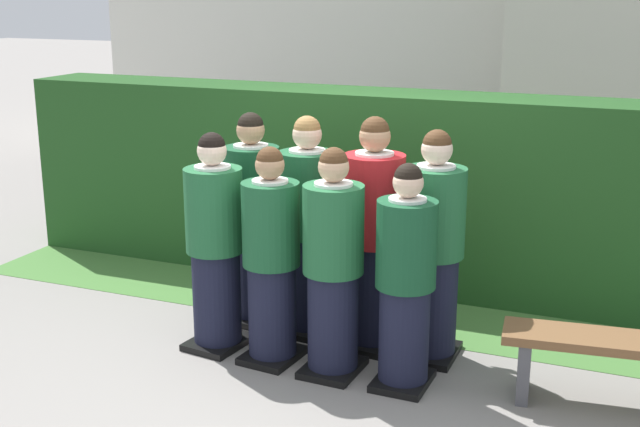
{
  "coord_description": "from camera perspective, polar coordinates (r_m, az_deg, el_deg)",
  "views": [
    {
      "loc": [
        2.2,
        -5.04,
        2.62
      ],
      "look_at": [
        0.0,
        0.28,
        1.05
      ],
      "focal_mm": 46.96,
      "sensor_mm": 36.0,
      "label": 1
    }
  ],
  "objects": [
    {
      "name": "student_front_row_0",
      "position": [
        6.16,
        -7.15,
        -2.31
      ],
      "size": [
        0.43,
        0.51,
        1.62
      ],
      "color": "black",
      "rests_on": "ground"
    },
    {
      "name": "student_front_row_2",
      "position": [
        5.7,
        0.9,
        -3.78
      ],
      "size": [
        0.42,
        0.51,
        1.6
      ],
      "color": "black",
      "rests_on": "ground"
    },
    {
      "name": "hedge",
      "position": [
        7.5,
        4.79,
        1.67
      ],
      "size": [
        7.21,
        0.7,
        1.73
      ],
      "color": "#214C1E",
      "rests_on": "ground"
    },
    {
      "name": "ground_plane",
      "position": [
        6.09,
        -1.03,
        -10.24
      ],
      "size": [
        60.0,
        60.0,
        0.0
      ],
      "primitive_type": "plane",
      "color": "gray"
    },
    {
      "name": "student_front_row_3",
      "position": [
        5.55,
        5.84,
        -4.74
      ],
      "size": [
        0.4,
        0.49,
        1.54
      ],
      "color": "black",
      "rests_on": "ground"
    },
    {
      "name": "student_front_row_1",
      "position": [
        5.9,
        -3.35,
        -3.29
      ],
      "size": [
        0.41,
        0.48,
        1.57
      ],
      "color": "black",
      "rests_on": "ground"
    },
    {
      "name": "student_in_red_blazer",
      "position": [
        6.13,
        3.64,
        -1.77
      ],
      "size": [
        0.46,
        0.54,
        1.73
      ],
      "color": "black",
      "rests_on": "ground"
    },
    {
      "name": "wooden_bench",
      "position": [
        5.69,
        19.44,
        -9.18
      ],
      "size": [
        1.43,
        0.52,
        0.48
      ],
      "color": "brown",
      "rests_on": "ground"
    },
    {
      "name": "student_rear_row_1",
      "position": [
        6.38,
        -0.86,
        -1.22
      ],
      "size": [
        0.44,
        0.52,
        1.7
      ],
      "color": "black",
      "rests_on": "ground"
    },
    {
      "name": "lawn_strip",
      "position": [
        7.04,
        2.63,
        -6.57
      ],
      "size": [
        7.21,
        0.9,
        0.01
      ],
      "primitive_type": "cube",
      "color": "#477A38",
      "rests_on": "ground"
    },
    {
      "name": "student_rear_row_3",
      "position": [
        5.98,
        7.72,
        -2.61
      ],
      "size": [
        0.44,
        0.52,
        1.67
      ],
      "color": "black",
      "rests_on": "ground"
    },
    {
      "name": "student_rear_row_0",
      "position": [
        6.63,
        -4.61,
        -0.67
      ],
      "size": [
        0.46,
        0.54,
        1.69
      ],
      "color": "black",
      "rests_on": "ground"
    }
  ]
}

